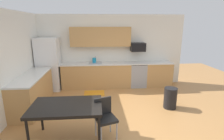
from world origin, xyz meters
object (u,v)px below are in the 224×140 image
trash_bin (170,98)px  microwave (138,47)px  dining_table (67,108)px  chair_near_table (105,115)px  kettle (94,61)px  refrigerator (49,64)px  oven_range (137,75)px

trash_bin → microwave: bearing=104.4°
dining_table → chair_near_table: 0.79m
trash_bin → kettle: (-2.17, 1.97, 0.72)m
trash_bin → kettle: bearing=137.8°
microwave → refrigerator: bearing=-176.9°
refrigerator → oven_range: size_ratio=2.08×
oven_range → kettle: (-1.65, 0.05, 0.56)m
refrigerator → microwave: size_ratio=3.50×
oven_range → trash_bin: size_ratio=1.52×
microwave → dining_table: (-2.16, -3.22, -0.80)m
microwave → kettle: (-1.65, -0.05, -0.49)m
chair_near_table → trash_bin: 2.26m
refrigerator → kettle: bearing=4.6°
trash_bin → dining_table: bearing=-155.8°
oven_range → dining_table: oven_range is taller
refrigerator → microwave: (3.28, 0.18, 0.56)m
microwave → trash_bin: 2.41m
dining_table → kettle: 3.22m
oven_range → dining_table: (-2.16, -3.12, 0.26)m
microwave → chair_near_table: 3.63m
dining_table → chair_near_table: size_ratio=1.65×
microwave → trash_bin: (0.52, -2.02, -1.21)m
oven_range → refrigerator: bearing=-178.6°
refrigerator → dining_table: bearing=-69.8°
dining_table → kettle: size_ratio=7.00×
microwave → trash_bin: microwave is taller
trash_bin → oven_range: bearing=105.2°
chair_near_table → trash_bin: chair_near_table is taller
trash_bin → chair_near_table: bearing=-148.6°
oven_range → kettle: kettle is taller
dining_table → chair_near_table: bearing=2.3°
refrigerator → chair_near_table: size_ratio=2.22×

